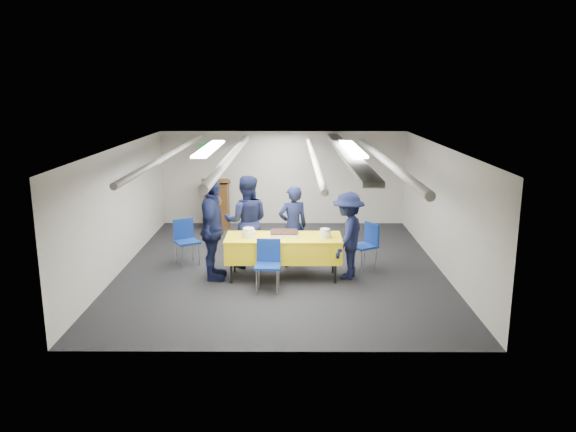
# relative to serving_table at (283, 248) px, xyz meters

# --- Properties ---
(ground) EXTENTS (7.00, 7.00, 0.00)m
(ground) POSITION_rel_serving_table_xyz_m (-0.05, 0.61, -0.56)
(ground) COLOR black
(ground) RESTS_ON ground
(room_shell) EXTENTS (6.00, 7.00, 2.30)m
(room_shell) POSITION_rel_serving_table_xyz_m (0.04, 1.01, 1.25)
(room_shell) COLOR beige
(room_shell) RESTS_ON ground
(serving_table) EXTENTS (2.06, 0.81, 0.77)m
(serving_table) POSITION_rel_serving_table_xyz_m (0.00, 0.00, 0.00)
(serving_table) COLOR black
(serving_table) RESTS_ON ground
(sheet_cake) EXTENTS (0.50, 0.39, 0.09)m
(sheet_cake) POSITION_rel_serving_table_xyz_m (0.01, 0.06, 0.25)
(sheet_cake) COLOR white
(sheet_cake) RESTS_ON serving_table
(plate_stack_left) EXTENTS (0.24, 0.24, 0.17)m
(plate_stack_left) POSITION_rel_serving_table_xyz_m (-0.61, -0.05, 0.29)
(plate_stack_left) COLOR white
(plate_stack_left) RESTS_ON serving_table
(plate_stack_right) EXTENTS (0.21, 0.21, 0.16)m
(plate_stack_right) POSITION_rel_serving_table_xyz_m (0.73, -0.05, 0.28)
(plate_stack_right) COLOR white
(plate_stack_right) RESTS_ON serving_table
(podium) EXTENTS (0.62, 0.53, 1.25)m
(podium) POSITION_rel_serving_table_xyz_m (-1.65, 3.65, 0.05)
(podium) COLOR brown
(podium) RESTS_ON ground
(chair_near) EXTENTS (0.44, 0.44, 0.87)m
(chair_near) POSITION_rel_serving_table_xyz_m (-0.25, -0.61, -0.03)
(chair_near) COLOR gray
(chair_near) RESTS_ON ground
(chair_right) EXTENTS (0.58, 0.58, 0.87)m
(chair_right) POSITION_rel_serving_table_xyz_m (1.57, 0.54, -0.03)
(chair_right) COLOR gray
(chair_right) RESTS_ON ground
(chair_left) EXTENTS (0.57, 0.57, 0.87)m
(chair_left) POSITION_rel_serving_table_xyz_m (-1.91, 0.85, -0.03)
(chair_left) COLOR gray
(chair_left) RESTS_ON ground
(sailor_a) EXTENTS (0.66, 0.53, 1.56)m
(sailor_a) POSITION_rel_serving_table_xyz_m (0.17, 0.69, 0.22)
(sailor_a) COLOR black
(sailor_a) RESTS_ON ground
(sailor_b) EXTENTS (0.87, 0.69, 1.76)m
(sailor_b) POSITION_rel_serving_table_xyz_m (-0.71, 0.67, 0.32)
(sailor_b) COLOR black
(sailor_b) RESTS_ON ground
(sailor_c) EXTENTS (0.47, 1.08, 1.83)m
(sailor_c) POSITION_rel_serving_table_xyz_m (-1.25, -0.06, 0.36)
(sailor_c) COLOR black
(sailor_c) RESTS_ON ground
(sailor_d) EXTENTS (0.92, 1.16, 1.57)m
(sailor_d) POSITION_rel_serving_table_xyz_m (1.15, 0.03, 0.22)
(sailor_d) COLOR black
(sailor_d) RESTS_ON ground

